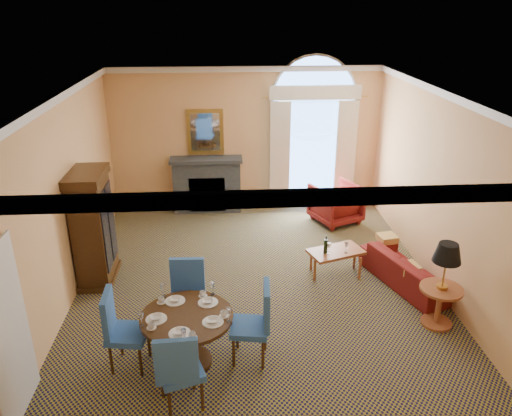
{
  "coord_description": "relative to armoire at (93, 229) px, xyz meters",
  "views": [
    {
      "loc": [
        -0.53,
        -7.11,
        4.49
      ],
      "look_at": [
        0.0,
        0.5,
        1.3
      ],
      "focal_mm": 35.0,
      "sensor_mm": 36.0,
      "label": 1
    }
  ],
  "objects": [
    {
      "name": "ground",
      "position": [
        2.72,
        -0.61,
        -0.94
      ],
      "size": [
        7.5,
        7.5,
        0.0
      ],
      "primitive_type": "plane",
      "color": "#141138",
      "rests_on": "ground"
    },
    {
      "name": "room_envelope",
      "position": [
        2.69,
        0.06,
        1.56
      ],
      "size": [
        6.04,
        7.52,
        3.45
      ],
      "color": "#E4AB6D",
      "rests_on": "ground"
    },
    {
      "name": "armoire",
      "position": [
        0.0,
        0.0,
        0.0
      ],
      "size": [
        0.56,
        1.0,
        1.96
      ],
      "color": "black",
      "rests_on": "ground"
    },
    {
      "name": "dining_table",
      "position": [
        1.68,
        -2.31,
        -0.38
      ],
      "size": [
        1.2,
        1.2,
        0.96
      ],
      "color": "black",
      "rests_on": "ground"
    },
    {
      "name": "dining_chair_north",
      "position": [
        1.64,
        -1.54,
        -0.32
      ],
      "size": [
        0.58,
        0.58,
        1.11
      ],
      "rotation": [
        0.0,
        0.0,
        3.34
      ],
      "color": "#27549A",
      "rests_on": "ground"
    },
    {
      "name": "dining_chair_south",
      "position": [
        1.63,
        -3.15,
        -0.32
      ],
      "size": [
        0.62,
        0.62,
        1.11
      ],
      "rotation": [
        0.0,
        0.0,
        0.32
      ],
      "color": "#27549A",
      "rests_on": "ground"
    },
    {
      "name": "dining_chair_east",
      "position": [
        2.6,
        -2.25,
        -0.32
      ],
      "size": [
        0.56,
        0.56,
        1.11
      ],
      "rotation": [
        0.0,
        0.0,
        1.41
      ],
      "color": "#27549A",
      "rests_on": "ground"
    },
    {
      "name": "dining_chair_west",
      "position": [
        0.8,
        -2.29,
        -0.32
      ],
      "size": [
        0.56,
        0.56,
        1.11
      ],
      "rotation": [
        0.0,
        0.0,
        -1.72
      ],
      "color": "#27549A",
      "rests_on": "ground"
    },
    {
      "name": "sofa",
      "position": [
        5.27,
        -0.52,
        -0.68
      ],
      "size": [
        1.28,
        1.96,
        0.53
      ],
      "primitive_type": "imported",
      "rotation": [
        0.0,
        0.0,
        1.91
      ],
      "color": "maroon",
      "rests_on": "ground"
    },
    {
      "name": "armchair",
      "position": [
        4.6,
        2.12,
        -0.52
      ],
      "size": [
        1.22,
        1.23,
        0.85
      ],
      "primitive_type": "imported",
      "rotation": [
        0.0,
        0.0,
        3.57
      ],
      "color": "maroon",
      "rests_on": "ground"
    },
    {
      "name": "coffee_table",
      "position": [
        4.1,
        -0.14,
        -0.51
      ],
      "size": [
        1.05,
        0.79,
        0.81
      ],
      "rotation": [
        0.0,
        0.0,
        0.33
      ],
      "color": "#A05530",
      "rests_on": "ground"
    },
    {
      "name": "side_table",
      "position": [
        5.32,
        -1.68,
        -0.1
      ],
      "size": [
        0.62,
        0.62,
        1.31
      ],
      "color": "#A05530",
      "rests_on": "ground"
    }
  ]
}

